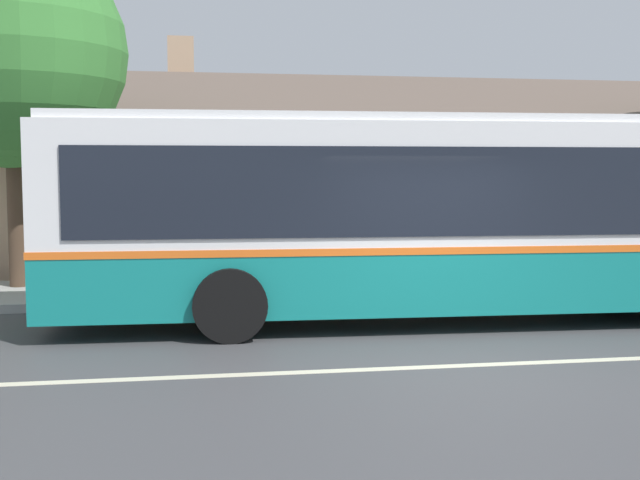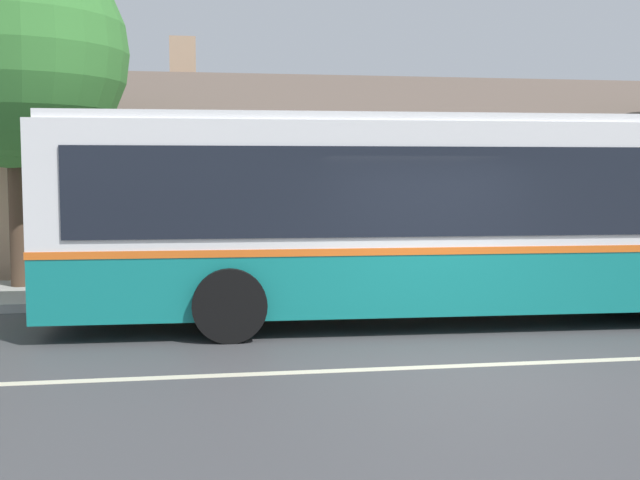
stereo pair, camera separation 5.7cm
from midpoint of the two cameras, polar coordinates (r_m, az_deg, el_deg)
name	(u,v)px [view 2 (the right image)]	position (r m, az deg, el deg)	size (l,w,h in m)	color
ground_plane	(466,366)	(9.70, 10.49, -8.79)	(300.00, 300.00, 0.00)	#424244
sidewalk_far	(360,287)	(15.37, 2.95, -3.37)	(60.00, 3.00, 0.15)	#9E9E99
lane_divider_stripe	(466,365)	(9.70, 10.49, -8.77)	(60.00, 0.16, 0.01)	beige
community_building	(412,186)	(22.52, 6.61, 3.81)	(23.36, 8.61, 5.92)	tan
transit_bus	(440,212)	(12.38, 8.65, 1.98)	(11.81, 3.04, 3.09)	#147F7A
street_tree_secondary	(13,62)	(15.96, -20.92, 11.72)	(4.15, 4.15, 6.52)	#4C3828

